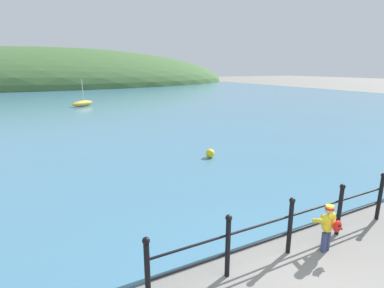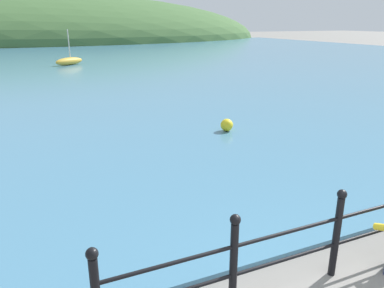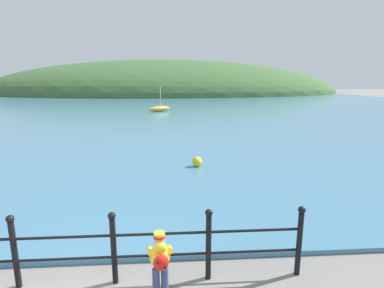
# 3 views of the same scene
# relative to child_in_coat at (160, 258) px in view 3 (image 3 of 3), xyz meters

# --- Properties ---
(water) EXTENTS (80.00, 60.00, 0.10)m
(water) POSITION_rel_child_in_coat_xyz_m (-1.28, 30.82, -0.56)
(water) COLOR teal
(water) RESTS_ON ground
(far_hillside) EXTENTS (83.30, 45.82, 15.63)m
(far_hillside) POSITION_rel_child_in_coat_xyz_m (-1.28, 70.12, -0.61)
(far_hillside) COLOR #3D6033
(far_hillside) RESTS_ON ground
(iron_railing) EXTENTS (6.07, 0.12, 1.21)m
(iron_railing) POSITION_rel_child_in_coat_xyz_m (-0.73, 0.32, 0.04)
(iron_railing) COLOR black
(iron_railing) RESTS_ON ground
(child_in_coat) EXTENTS (0.41, 0.55, 1.00)m
(child_in_coat) POSITION_rel_child_in_coat_xyz_m (0.00, 0.00, 0.00)
(child_in_coat) COLOR navy
(child_in_coat) RESTS_ON ground
(boat_white_sailboat) EXTENTS (2.33, 1.92, 2.48)m
(boat_white_sailboat) POSITION_rel_child_in_coat_xyz_m (-0.91, 26.15, -0.22)
(boat_white_sailboat) COLOR gold
(boat_white_sailboat) RESTS_ON water
(mooring_buoy) EXTENTS (0.36, 0.36, 0.36)m
(mooring_buoy) POSITION_rel_child_in_coat_xyz_m (1.12, 6.43, -0.33)
(mooring_buoy) COLOR yellow
(mooring_buoy) RESTS_ON water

